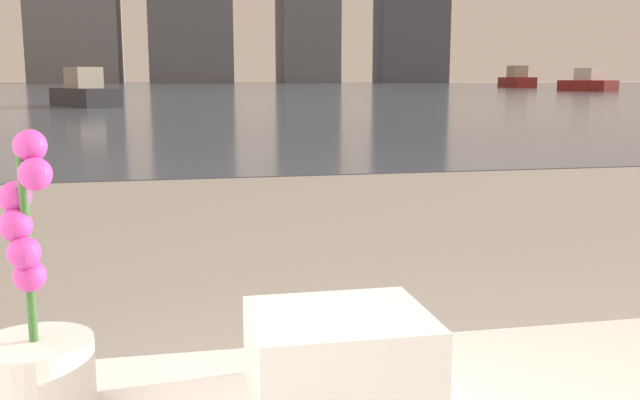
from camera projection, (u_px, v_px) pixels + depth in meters
potted_orchid at (34, 345)px, 0.96m from camera, size 0.15×0.15×0.38m
towel_stack at (339, 354)px, 1.00m from camera, size 0.25×0.21×0.12m
harbor_water at (177, 89)px, 60.13m from camera, size 180.00×110.00×0.01m
harbor_boat_0 at (587, 83)px, 50.45m from camera, size 2.56×4.51×1.60m
harbor_boat_1 at (84, 93)px, 23.98m from camera, size 2.66×3.65×1.31m
harbor_boat_2 at (517, 80)px, 67.62m from camera, size 2.48×5.62×2.04m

